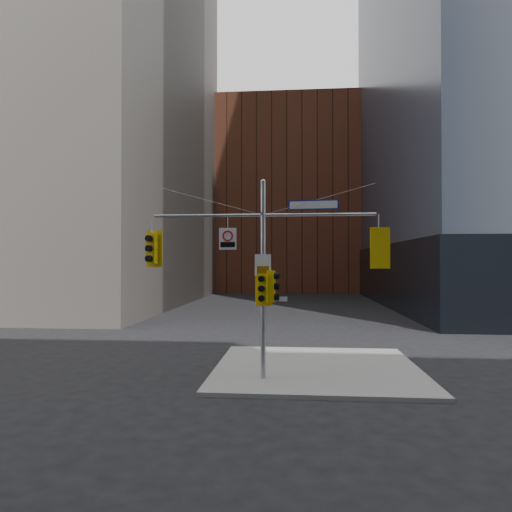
% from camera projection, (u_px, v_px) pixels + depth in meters
% --- Properties ---
extents(ground, '(160.00, 160.00, 0.00)m').
position_uv_depth(ground, '(259.00, 399.00, 14.35)').
color(ground, black).
rests_on(ground, ground).
extents(sidewalk_corner, '(8.00, 8.00, 0.15)m').
position_uv_depth(sidewalk_corner, '(317.00, 368.00, 18.16)').
color(sidewalk_corner, gray).
rests_on(sidewalk_corner, ground).
extents(brick_midrise, '(26.00, 20.00, 28.00)m').
position_uv_depth(brick_midrise, '(288.00, 201.00, 72.32)').
color(brick_midrise, brown).
rests_on(brick_midrise, ground).
extents(signal_assembly, '(8.00, 0.80, 7.30)m').
position_uv_depth(signal_assembly, '(263.00, 259.00, 16.39)').
color(signal_assembly, '#9A9DA2').
rests_on(signal_assembly, ground).
extents(traffic_light_west_arm, '(0.65, 0.59, 1.37)m').
position_uv_depth(traffic_light_west_arm, '(152.00, 249.00, 16.76)').
color(traffic_light_west_arm, gold).
rests_on(traffic_light_west_arm, ground).
extents(traffic_light_east_arm, '(0.69, 0.56, 1.44)m').
position_uv_depth(traffic_light_east_arm, '(379.00, 248.00, 16.04)').
color(traffic_light_east_arm, gold).
rests_on(traffic_light_east_arm, ground).
extents(traffic_light_pole_side, '(0.47, 0.40, 1.14)m').
position_uv_depth(traffic_light_pole_side, '(272.00, 286.00, 16.35)').
color(traffic_light_pole_side, gold).
rests_on(traffic_light_pole_side, ground).
extents(traffic_light_pole_front, '(0.61, 0.52, 1.27)m').
position_uv_depth(traffic_light_pole_front, '(263.00, 288.00, 16.11)').
color(traffic_light_pole_front, gold).
rests_on(traffic_light_pole_front, ground).
extents(street_sign_blade, '(1.80, 0.22, 0.35)m').
position_uv_depth(street_sign_blade, '(313.00, 205.00, 16.27)').
color(street_sign_blade, navy).
rests_on(street_sign_blade, ground).
extents(regulatory_sign_arm, '(0.63, 0.07, 0.79)m').
position_uv_depth(regulatory_sign_arm, '(228.00, 238.00, 16.49)').
color(regulatory_sign_arm, silver).
rests_on(regulatory_sign_arm, ground).
extents(regulatory_sign_pole, '(0.58, 0.05, 0.76)m').
position_uv_depth(regulatory_sign_pole, '(263.00, 265.00, 16.27)').
color(regulatory_sign_pole, silver).
rests_on(regulatory_sign_pole, ground).
extents(street_blade_ew, '(0.84, 0.04, 0.17)m').
position_uv_depth(street_blade_ew, '(276.00, 299.00, 16.34)').
color(street_blade_ew, silver).
rests_on(street_blade_ew, ground).
extents(street_blade_ns, '(0.08, 0.68, 0.14)m').
position_uv_depth(street_blade_ns, '(264.00, 306.00, 16.82)').
color(street_blade_ns, '#145926').
rests_on(street_blade_ns, ground).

